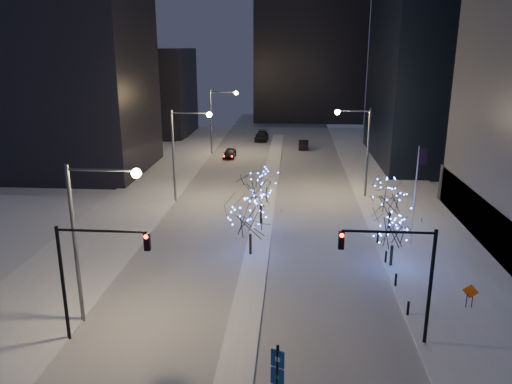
# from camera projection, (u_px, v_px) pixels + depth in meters

# --- Properties ---
(ground) EXTENTS (160.00, 160.00, 0.00)m
(ground) POSITION_uv_depth(u_px,v_px,m) (240.00, 346.00, 28.36)
(ground) COLOR white
(ground) RESTS_ON ground
(road) EXTENTS (20.00, 130.00, 0.02)m
(road) POSITION_uv_depth(u_px,v_px,m) (270.00, 184.00, 61.85)
(road) COLOR #B0B5C0
(road) RESTS_ON ground
(median) EXTENTS (2.00, 80.00, 0.15)m
(median) POSITION_uv_depth(u_px,v_px,m) (268.00, 195.00, 57.04)
(median) COLOR white
(median) RESTS_ON ground
(east_sidewalk) EXTENTS (10.00, 90.00, 0.15)m
(east_sidewalk) POSITION_uv_depth(u_px,v_px,m) (423.00, 229.00, 46.40)
(east_sidewalk) COLOR white
(east_sidewalk) RESTS_ON ground
(west_sidewalk) EXTENTS (8.00, 90.00, 0.15)m
(west_sidewalk) POSITION_uv_depth(u_px,v_px,m) (119.00, 221.00, 48.47)
(west_sidewalk) COLOR white
(west_sidewalk) RESTS_ON ground
(filler_west_near) EXTENTS (22.00, 18.00, 24.00)m
(filler_west_near) POSITION_uv_depth(u_px,v_px,m) (59.00, 81.00, 65.26)
(filler_west_near) COLOR black
(filler_west_near) RESTS_ON ground
(filler_west_far) EXTENTS (18.00, 16.00, 16.00)m
(filler_west_far) POSITION_uv_depth(u_px,v_px,m) (143.00, 92.00, 94.95)
(filler_west_far) COLOR black
(filler_west_far) RESTS_ON ground
(horizon_block) EXTENTS (24.00, 14.00, 42.00)m
(horizon_block) POSITION_uv_depth(u_px,v_px,m) (310.00, 24.00, 110.06)
(horizon_block) COLOR black
(horizon_block) RESTS_ON ground
(street_lamp_w_near) EXTENTS (4.40, 0.56, 10.00)m
(street_lamp_w_near) POSITION_uv_depth(u_px,v_px,m) (90.00, 223.00, 29.08)
(street_lamp_w_near) COLOR #595E66
(street_lamp_w_near) RESTS_ON ground
(street_lamp_w_mid) EXTENTS (4.40, 0.56, 10.00)m
(street_lamp_w_mid) POSITION_uv_depth(u_px,v_px,m) (183.00, 143.00, 53.00)
(street_lamp_w_mid) COLOR #595E66
(street_lamp_w_mid) RESTS_ON ground
(street_lamp_w_far) EXTENTS (4.40, 0.56, 10.00)m
(street_lamp_w_far) POSITION_uv_depth(u_px,v_px,m) (217.00, 113.00, 76.93)
(street_lamp_w_far) COLOR #595E66
(street_lamp_w_far) RESTS_ON ground
(street_lamp_east) EXTENTS (3.90, 0.56, 10.00)m
(street_lamp_east) POSITION_uv_depth(u_px,v_px,m) (360.00, 141.00, 54.53)
(street_lamp_east) COLOR #595E66
(street_lamp_east) RESTS_ON ground
(traffic_signal_west) EXTENTS (5.26, 0.43, 7.00)m
(traffic_signal_west) POSITION_uv_depth(u_px,v_px,m) (88.00, 265.00, 27.62)
(traffic_signal_west) COLOR black
(traffic_signal_west) RESTS_ON ground
(traffic_signal_east) EXTENTS (5.26, 0.43, 7.00)m
(traffic_signal_east) POSITION_uv_depth(u_px,v_px,m) (403.00, 267.00, 27.33)
(traffic_signal_east) COLOR black
(traffic_signal_east) RESTS_ON ground
(flagpoles) EXTENTS (1.35, 2.60, 8.00)m
(flagpoles) POSITION_uv_depth(u_px,v_px,m) (416.00, 188.00, 42.56)
(flagpoles) COLOR silver
(flagpoles) RESTS_ON east_sidewalk
(bollards) EXTENTS (0.16, 12.16, 0.90)m
(bollards) POSITION_uv_depth(u_px,v_px,m) (391.00, 268.00, 37.03)
(bollards) COLOR black
(bollards) RESTS_ON east_sidewalk
(car_near) EXTENTS (1.79, 4.28, 1.45)m
(car_near) POSITION_uv_depth(u_px,v_px,m) (230.00, 153.00, 75.91)
(car_near) COLOR black
(car_near) RESTS_ON ground
(car_mid) EXTENTS (1.66, 4.56, 1.50)m
(car_mid) POSITION_uv_depth(u_px,v_px,m) (303.00, 144.00, 82.84)
(car_mid) COLOR black
(car_mid) RESTS_ON ground
(car_far) EXTENTS (2.39, 5.62, 1.62)m
(car_far) POSITION_uv_depth(u_px,v_px,m) (262.00, 136.00, 89.94)
(car_far) COLOR #222127
(car_far) RESTS_ON ground
(holiday_tree_median_near) EXTENTS (5.08, 5.08, 5.03)m
(holiday_tree_median_near) POSITION_uv_depth(u_px,v_px,m) (250.00, 217.00, 39.71)
(holiday_tree_median_near) COLOR black
(holiday_tree_median_near) RESTS_ON median
(holiday_tree_median_far) EXTENTS (4.95, 4.95, 5.30)m
(holiday_tree_median_far) POSITION_uv_depth(u_px,v_px,m) (261.00, 188.00, 46.77)
(holiday_tree_median_far) COLOR black
(holiday_tree_median_far) RESTS_ON median
(holiday_tree_plaza_near) EXTENTS (3.50, 3.50, 4.48)m
(holiday_tree_plaza_near) POSITION_uv_depth(u_px,v_px,m) (393.00, 230.00, 37.73)
(holiday_tree_plaza_near) COLOR black
(holiday_tree_plaza_near) RESTS_ON east_sidewalk
(holiday_tree_plaza_far) EXTENTS (4.76, 4.76, 4.75)m
(holiday_tree_plaza_far) POSITION_uv_depth(u_px,v_px,m) (391.00, 197.00, 45.47)
(holiday_tree_plaza_far) COLOR black
(holiday_tree_plaza_far) RESTS_ON east_sidewalk
(wayfinding_sign) EXTENTS (0.62, 0.35, 3.66)m
(wayfinding_sign) POSITION_uv_depth(u_px,v_px,m) (277.00, 373.00, 22.50)
(wayfinding_sign) COLOR black
(wayfinding_sign) RESTS_ON ground
(construction_sign) EXTENTS (0.94, 0.42, 1.65)m
(construction_sign) POSITION_uv_depth(u_px,v_px,m) (470.00, 294.00, 32.01)
(construction_sign) COLOR black
(construction_sign) RESTS_ON east_sidewalk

